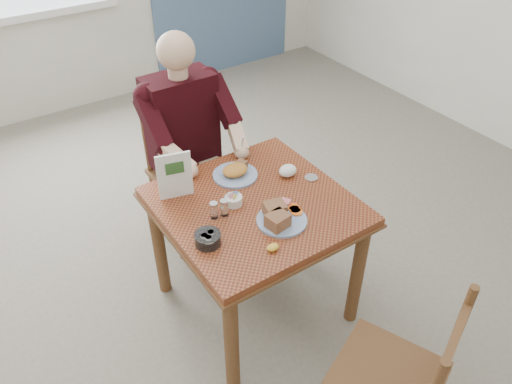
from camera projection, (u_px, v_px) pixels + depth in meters
floor at (255, 302)px, 2.93m from camera, size 6.00×6.00×0.00m
lemon_wedge at (273, 247)px, 2.20m from camera, size 0.07×0.06×0.03m
napkin at (288, 171)px, 2.64m from camera, size 0.12×0.11×0.06m
metal_dish at (311, 178)px, 2.63m from camera, size 0.07×0.07×0.01m
table at (255, 219)px, 2.54m from camera, size 0.92×0.92×0.75m
chair_far at (185, 171)px, 3.17m from camera, size 0.42×0.42×0.95m
chair_near at (398, 382)px, 2.00m from camera, size 0.55×0.55×0.95m
diner at (188, 131)px, 2.91m from camera, size 0.53×0.56×1.39m
near_plate at (279, 217)px, 2.34m from camera, size 0.26×0.24×0.08m
far_plate at (235, 172)px, 2.64m from camera, size 0.30×0.30×0.06m
caddy at (234, 200)px, 2.45m from camera, size 0.09×0.09×0.07m
shakers at (219, 209)px, 2.36m from camera, size 0.10×0.06×0.09m
creamer at (208, 239)px, 2.22m from camera, size 0.15×0.15×0.06m
menu at (175, 175)px, 2.44m from camera, size 0.17×0.06×0.25m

